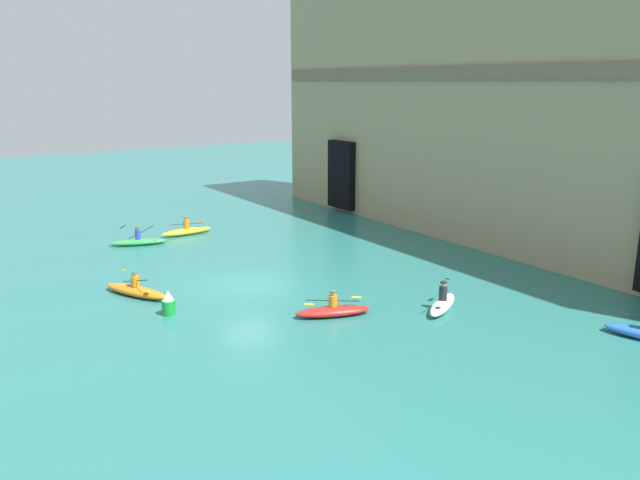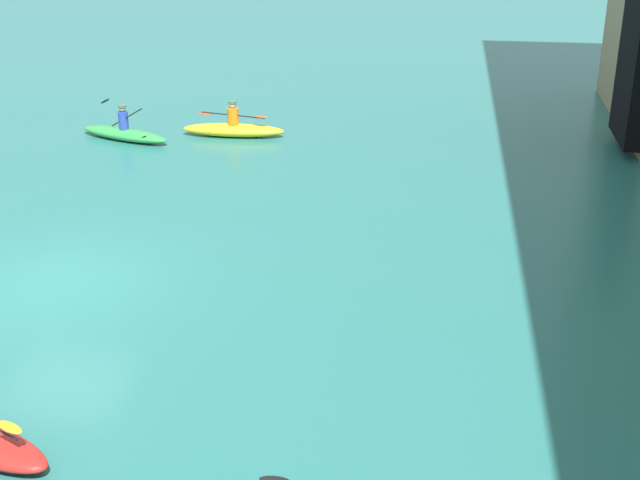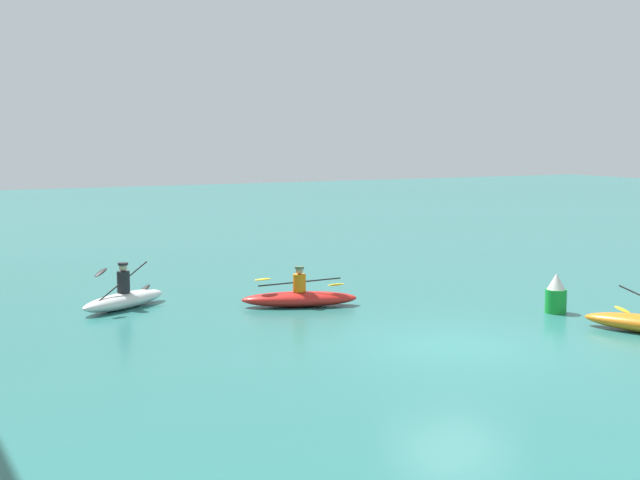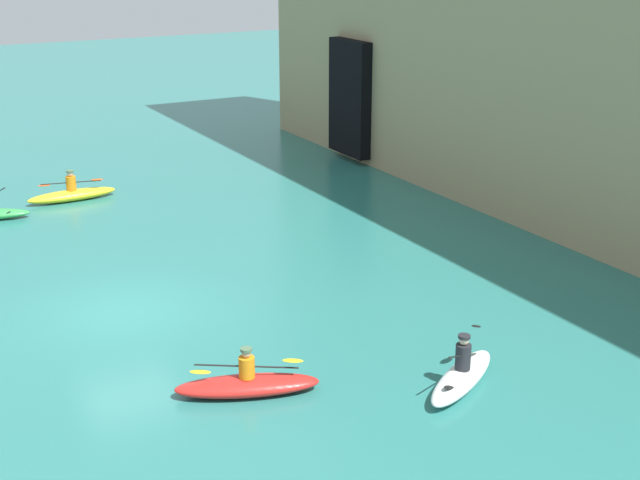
# 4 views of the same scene
# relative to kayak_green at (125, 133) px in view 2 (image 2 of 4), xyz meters

# --- Properties ---
(ground_plane) EXTENTS (120.00, 120.00, 0.00)m
(ground_plane) POSITION_rel_kayak_green_xyz_m (9.80, 1.91, -0.22)
(ground_plane) COLOR #28706B
(kayak_green) EXTENTS (1.73, 3.19, 1.20)m
(kayak_green) POSITION_rel_kayak_green_xyz_m (0.00, 0.00, 0.00)
(kayak_green) COLOR green
(kayak_green) RESTS_ON ground
(kayak_yellow) EXTENTS (0.81, 3.19, 1.12)m
(kayak_yellow) POSITION_rel_kayak_green_xyz_m (-0.80, 3.23, 0.03)
(kayak_yellow) COLOR yellow
(kayak_yellow) RESTS_ON ground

